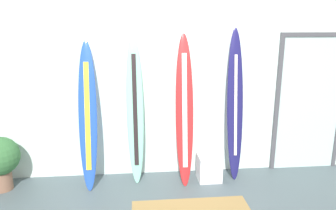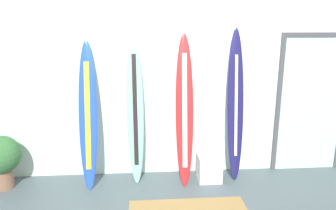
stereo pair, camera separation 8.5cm
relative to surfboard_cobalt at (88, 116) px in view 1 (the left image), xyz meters
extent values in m
cube|color=silver|center=(1.13, 0.38, 0.39)|extent=(7.20, 0.20, 2.80)
ellipsoid|color=#224AB4|center=(0.00, 0.00, 0.00)|extent=(0.25, 0.50, 2.01)
cube|color=yellow|center=(0.00, -0.03, 0.01)|extent=(0.07, 0.33, 1.42)
ellipsoid|color=#83D1B3|center=(0.64, 0.09, 0.04)|extent=(0.25, 0.36, 2.10)
cube|color=black|center=(0.64, 0.05, 0.05)|extent=(0.07, 0.22, 1.54)
ellipsoid|color=red|center=(1.33, 0.01, 0.04)|extent=(0.27, 0.52, 2.10)
cube|color=white|center=(1.33, -0.02, 0.05)|extent=(0.08, 0.35, 1.55)
ellipsoid|color=#1D1A52|center=(2.06, 0.07, 0.08)|extent=(0.24, 0.37, 2.18)
cube|color=silver|center=(2.06, 0.03, 0.09)|extent=(0.04, 0.21, 1.43)
cone|color=black|center=(2.06, -0.02, -0.81)|extent=(0.07, 0.08, 0.11)
cube|color=white|center=(1.69, -0.02, -0.82)|extent=(0.33, 0.33, 0.37)
cube|color=silver|center=(3.28, 0.26, 0.01)|extent=(0.96, 0.02, 2.04)
cube|color=#47474C|center=(2.77, 0.26, 0.01)|extent=(0.06, 0.06, 2.04)
cube|color=#47474C|center=(3.28, 0.26, 1.06)|extent=(1.08, 0.06, 0.06)
cylinder|color=brown|center=(-1.19, -0.05, -0.87)|extent=(0.25, 0.25, 0.27)
sphere|color=#326434|center=(-1.19, -0.05, -0.52)|extent=(0.52, 0.52, 0.52)
cube|color=olive|center=(1.18, -1.42, -0.59)|extent=(1.17, 0.30, 0.06)
camera|label=1|loc=(0.69, -4.26, 1.22)|focal=34.35mm
camera|label=2|loc=(0.77, -4.27, 1.22)|focal=34.35mm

